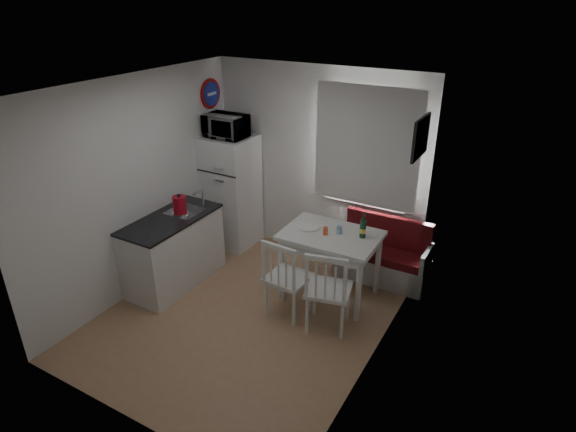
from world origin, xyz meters
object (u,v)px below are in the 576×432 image
(kitchen_counter, at_px, (174,250))
(bench, at_px, (382,260))
(microwave, at_px, (226,126))
(wine_bottle, at_px, (363,225))
(dining_table, at_px, (331,241))
(chair_left, at_px, (284,272))
(chair_right, at_px, (325,284))
(fridge, at_px, (232,191))
(kettle, at_px, (180,205))

(kitchen_counter, relative_size, bench, 1.13)
(bench, distance_m, microwave, 2.71)
(bench, distance_m, wine_bottle, 0.91)
(dining_table, bearing_deg, wine_bottle, 15.13)
(chair_left, bearing_deg, kitchen_counter, -175.82)
(chair_right, xyz_separation_m, microwave, (-2.07, 1.18, 1.15))
(chair_right, bearing_deg, fridge, 136.03)
(dining_table, distance_m, chair_left, 0.73)
(bench, bearing_deg, chair_left, -117.37)
(fridge, height_order, wine_bottle, fridge)
(wine_bottle, bearing_deg, chair_left, -127.89)
(chair_right, bearing_deg, kitchen_counter, 167.14)
(chair_left, relative_size, fridge, 0.33)
(fridge, bearing_deg, dining_table, -17.03)
(chair_left, xyz_separation_m, wine_bottle, (0.60, 0.77, 0.38))
(bench, bearing_deg, kitchen_counter, -149.35)
(kitchen_counter, xyz_separation_m, wine_bottle, (2.19, 0.79, 0.53))
(dining_table, height_order, chair_right, chair_right)
(microwave, bearing_deg, dining_table, -15.58)
(bench, bearing_deg, kettle, -151.41)
(kitchen_counter, height_order, fridge, fridge)
(chair_left, distance_m, chair_right, 0.50)
(kitchen_counter, bearing_deg, fridge, 89.10)
(kitchen_counter, xyz_separation_m, kettle, (0.05, 0.14, 0.58))
(chair_right, distance_m, microwave, 2.65)
(chair_left, height_order, kettle, kettle)
(chair_right, relative_size, kettle, 2.11)
(chair_right, distance_m, kettle, 2.09)
(kitchen_counter, bearing_deg, dining_table, 20.48)
(chair_right, height_order, wine_bottle, wine_bottle)
(chair_right, bearing_deg, kettle, 163.35)
(bench, distance_m, dining_table, 0.92)
(chair_left, relative_size, kettle, 1.99)
(chair_right, relative_size, wine_bottle, 1.86)
(bench, distance_m, chair_right, 1.39)
(chair_left, distance_m, kettle, 1.60)
(kitchen_counter, height_order, chair_left, kitchen_counter)
(chair_right, distance_m, fridge, 2.42)
(fridge, height_order, kettle, fridge)
(chair_left, relative_size, microwave, 0.95)
(kitchen_counter, height_order, bench, kitchen_counter)
(dining_table, bearing_deg, bench, 55.59)
(fridge, bearing_deg, kitchen_counter, -90.90)
(microwave, bearing_deg, chair_left, -36.89)
(kitchen_counter, bearing_deg, microwave, 89.06)
(dining_table, relative_size, wine_bottle, 3.76)
(kitchen_counter, bearing_deg, wine_bottle, 19.77)
(kitchen_counter, distance_m, dining_table, 1.98)
(kettle, xyz_separation_m, wine_bottle, (2.14, 0.65, -0.04))
(chair_left, distance_m, microwave, 2.28)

